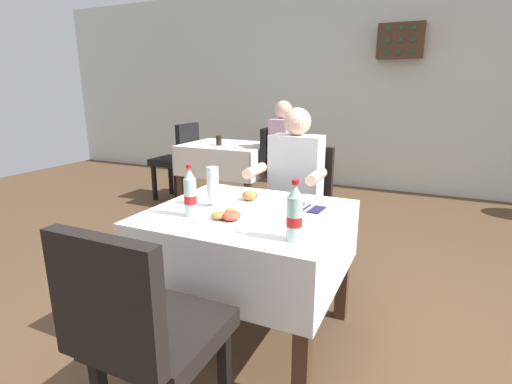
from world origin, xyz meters
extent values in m
plane|color=brown|center=(0.00, 0.00, 0.00)|extent=(11.00, 11.00, 0.00)
cube|color=silver|center=(0.00, 3.79, 1.38)|extent=(11.00, 0.12, 2.76)
cube|color=white|center=(-0.14, -0.06, 0.74)|extent=(1.01, 0.91, 0.02)
cube|color=white|center=(-0.14, -0.50, 0.57)|extent=(1.01, 0.02, 0.32)
cube|color=white|center=(-0.14, 0.39, 0.57)|extent=(1.01, 0.02, 0.32)
cube|color=white|center=(-0.63, -0.06, 0.57)|extent=(0.02, 0.91, 0.32)
cube|color=white|center=(0.36, -0.06, 0.57)|extent=(0.02, 0.91, 0.32)
cube|color=#472D1E|center=(-0.58, -0.45, 0.37)|extent=(0.07, 0.07, 0.73)
cube|color=#472D1E|center=(0.31, -0.45, 0.37)|extent=(0.07, 0.07, 0.73)
cube|color=#472D1E|center=(-0.58, 0.34, 0.37)|extent=(0.07, 0.07, 0.73)
cube|color=#472D1E|center=(0.31, 0.34, 0.37)|extent=(0.07, 0.07, 0.73)
cube|color=black|center=(-0.14, 0.70, 0.49)|extent=(0.44, 0.44, 0.08)
cube|color=black|center=(-0.14, 0.95, 0.75)|extent=(0.42, 0.06, 0.44)
cube|color=black|center=(-0.31, 0.53, 0.23)|extent=(0.04, 0.04, 0.45)
cube|color=black|center=(0.03, 0.53, 0.23)|extent=(0.04, 0.04, 0.45)
cube|color=black|center=(-0.31, 0.87, 0.23)|extent=(0.04, 0.04, 0.45)
cube|color=black|center=(0.03, 0.87, 0.23)|extent=(0.04, 0.04, 0.45)
cube|color=black|center=(-0.14, -0.81, 0.49)|extent=(0.44, 0.44, 0.08)
cube|color=black|center=(-0.14, -1.06, 0.75)|extent=(0.42, 0.06, 0.44)
cube|color=black|center=(0.03, -0.64, 0.23)|extent=(0.04, 0.04, 0.45)
cube|color=black|center=(-0.31, -0.64, 0.23)|extent=(0.04, 0.04, 0.45)
cylinder|color=#282D42|center=(-0.22, 0.50, 0.23)|extent=(0.10, 0.10, 0.45)
cylinder|color=#282D42|center=(-0.06, 0.50, 0.23)|extent=(0.10, 0.10, 0.45)
cube|color=#282D42|center=(-0.14, 0.66, 0.51)|extent=(0.34, 0.36, 0.12)
cube|color=silver|center=(-0.14, 0.74, 0.82)|extent=(0.36, 0.20, 0.50)
sphere|color=beige|center=(-0.14, 0.74, 1.17)|extent=(0.19, 0.19, 0.19)
cylinder|color=beige|center=(-0.36, 0.51, 0.85)|extent=(0.07, 0.26, 0.07)
cylinder|color=beige|center=(0.07, 0.51, 0.85)|extent=(0.07, 0.26, 0.07)
cube|color=white|center=(-0.17, -0.22, 0.76)|extent=(0.25, 0.25, 0.01)
ellipsoid|color=#C14C33|center=(-0.13, -0.25, 0.79)|extent=(0.09, 0.10, 0.04)
ellipsoid|color=#B77A38|center=(-0.19, -0.26, 0.78)|extent=(0.10, 0.10, 0.03)
ellipsoid|color=#B77A38|center=(-0.16, -0.21, 0.79)|extent=(0.09, 0.09, 0.05)
cube|color=white|center=(-0.19, 0.15, 0.76)|extent=(0.25, 0.25, 0.01)
ellipsoid|color=#B77A38|center=(-0.20, 0.10, 0.79)|extent=(0.12, 0.12, 0.06)
ellipsoid|color=#C14C33|center=(-0.20, 0.14, 0.79)|extent=(0.10, 0.10, 0.04)
cylinder|color=white|center=(-0.35, -0.06, 0.76)|extent=(0.07, 0.07, 0.01)
cylinder|color=white|center=(-0.35, -0.06, 0.77)|extent=(0.02, 0.02, 0.03)
cylinder|color=white|center=(-0.35, -0.06, 0.88)|extent=(0.07, 0.07, 0.19)
cylinder|color=#C68928|center=(-0.35, -0.06, 0.86)|extent=(0.06, 0.06, 0.14)
cylinder|color=silver|center=(-0.36, -0.26, 0.85)|extent=(0.06, 0.06, 0.20)
cylinder|color=red|center=(-0.36, -0.26, 0.84)|extent=(0.06, 0.06, 0.04)
cone|color=silver|center=(-0.36, -0.26, 0.98)|extent=(0.06, 0.06, 0.05)
cylinder|color=red|center=(-0.36, -0.26, 1.01)|extent=(0.03, 0.03, 0.02)
cylinder|color=silver|center=(0.22, -0.35, 0.85)|extent=(0.07, 0.07, 0.20)
cylinder|color=red|center=(0.22, -0.35, 0.84)|extent=(0.07, 0.07, 0.04)
cone|color=silver|center=(0.22, -0.35, 0.98)|extent=(0.06, 0.06, 0.05)
cylinder|color=red|center=(0.22, -0.35, 1.01)|extent=(0.03, 0.03, 0.02)
cube|color=#231E4C|center=(0.14, 0.11, 0.76)|extent=(0.18, 0.14, 0.01)
cube|color=silver|center=(0.12, 0.11, 0.76)|extent=(0.03, 0.19, 0.01)
cube|color=silver|center=(0.16, 0.11, 0.76)|extent=(0.03, 0.19, 0.01)
cube|color=white|center=(-1.47, 2.12, 0.74)|extent=(0.99, 0.80, 0.02)
cube|color=white|center=(-1.47, 1.73, 0.57)|extent=(0.99, 0.02, 0.32)
cube|color=white|center=(-1.47, 2.51, 0.57)|extent=(0.99, 0.02, 0.32)
cube|color=white|center=(-1.95, 2.12, 0.57)|extent=(0.02, 0.80, 0.32)
cube|color=white|center=(-0.98, 2.12, 0.57)|extent=(0.02, 0.80, 0.32)
cube|color=#472D1E|center=(-1.90, 1.78, 0.37)|extent=(0.07, 0.07, 0.73)
cube|color=#472D1E|center=(-1.03, 1.78, 0.37)|extent=(0.07, 0.07, 0.73)
cube|color=#472D1E|center=(-1.90, 2.46, 0.37)|extent=(0.07, 0.07, 0.73)
cube|color=#472D1E|center=(-1.03, 2.46, 0.37)|extent=(0.07, 0.07, 0.73)
cube|color=black|center=(-2.26, 2.12, 0.49)|extent=(0.44, 0.44, 0.08)
cube|color=black|center=(-2.01, 2.12, 0.75)|extent=(0.06, 0.42, 0.44)
cube|color=black|center=(-2.43, 2.29, 0.23)|extent=(0.04, 0.04, 0.45)
cube|color=black|center=(-2.43, 1.95, 0.23)|extent=(0.04, 0.04, 0.45)
cube|color=black|center=(-2.09, 2.29, 0.23)|extent=(0.04, 0.04, 0.45)
cube|color=black|center=(-2.09, 1.95, 0.23)|extent=(0.04, 0.04, 0.45)
cube|color=black|center=(-0.67, 2.12, 0.49)|extent=(0.44, 0.44, 0.08)
cube|color=black|center=(-0.92, 2.12, 0.75)|extent=(0.06, 0.42, 0.44)
cube|color=black|center=(-0.50, 1.95, 0.23)|extent=(0.04, 0.04, 0.45)
cube|color=black|center=(-0.50, 2.29, 0.23)|extent=(0.04, 0.04, 0.45)
cube|color=black|center=(-0.84, 1.95, 0.23)|extent=(0.04, 0.04, 0.45)
cube|color=black|center=(-0.84, 2.29, 0.23)|extent=(0.04, 0.04, 0.45)
cylinder|color=#282D42|center=(-0.53, 2.04, 0.23)|extent=(0.10, 0.10, 0.45)
cylinder|color=#282D42|center=(-0.53, 2.20, 0.23)|extent=(0.10, 0.10, 0.45)
cube|color=#282D42|center=(-0.69, 2.12, 0.51)|extent=(0.36, 0.34, 0.12)
cube|color=silver|center=(-0.77, 2.12, 0.82)|extent=(0.20, 0.36, 0.50)
sphere|color=beige|center=(-0.77, 2.12, 1.17)|extent=(0.19, 0.19, 0.19)
cylinder|color=beige|center=(-0.54, 1.91, 0.85)|extent=(0.26, 0.07, 0.07)
cylinder|color=beige|center=(-0.54, 2.34, 0.85)|extent=(0.26, 0.07, 0.07)
cylinder|color=black|center=(-1.50, 2.00, 0.81)|extent=(0.06, 0.06, 0.11)
cube|color=#472D1E|center=(0.22, 3.63, 1.96)|extent=(0.56, 0.20, 0.42)
cylinder|color=#193D1E|center=(0.07, 3.59, 1.82)|extent=(0.06, 0.14, 0.06)
cylinder|color=#193D1E|center=(0.22, 3.59, 1.82)|extent=(0.06, 0.14, 0.06)
cylinder|color=#193D1E|center=(0.37, 3.59, 1.82)|extent=(0.06, 0.14, 0.06)
cylinder|color=#193D1E|center=(0.07, 3.59, 1.96)|extent=(0.06, 0.14, 0.06)
cylinder|color=#193D1E|center=(0.22, 3.59, 1.96)|extent=(0.06, 0.14, 0.06)
cylinder|color=#193D1E|center=(0.37, 3.59, 1.96)|extent=(0.06, 0.14, 0.06)
cylinder|color=#193D1E|center=(0.07, 3.59, 2.10)|extent=(0.06, 0.14, 0.06)
cylinder|color=#193D1E|center=(0.22, 3.59, 2.10)|extent=(0.06, 0.14, 0.06)
cylinder|color=#193D1E|center=(0.37, 3.59, 2.10)|extent=(0.06, 0.14, 0.06)
camera|label=1|loc=(0.72, -1.82, 1.39)|focal=27.12mm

